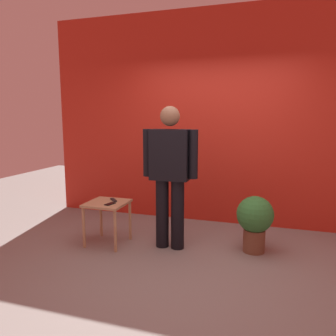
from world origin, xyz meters
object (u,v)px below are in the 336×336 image
at_px(cell_phone, 110,204).
at_px(potted_plant, 255,219).
at_px(side_table, 107,209).
at_px(tv_remote, 114,200).
at_px(standing_person, 170,170).

bearing_deg(cell_phone, potted_plant, 26.11).
bearing_deg(side_table, potted_plant, 9.52).
bearing_deg(side_table, tv_remote, 62.11).
xyz_separation_m(side_table, potted_plant, (1.81, 0.30, -0.05)).
bearing_deg(side_table, standing_person, 9.19).
height_order(tv_remote, potted_plant, potted_plant).
relative_size(side_table, tv_remote, 3.24).
xyz_separation_m(tv_remote, potted_plant, (1.77, 0.22, -0.15)).
bearing_deg(cell_phone, standing_person, 30.18).
xyz_separation_m(standing_person, cell_phone, (-0.71, -0.21, -0.42)).
bearing_deg(cell_phone, side_table, 148.56).
relative_size(standing_person, side_table, 3.18).
relative_size(tv_remote, potted_plant, 0.25).
relative_size(standing_person, tv_remote, 10.29).
xyz_separation_m(standing_person, tv_remote, (-0.75, -0.04, -0.42)).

